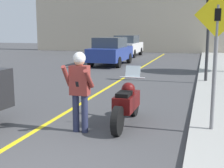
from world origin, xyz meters
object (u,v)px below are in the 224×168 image
Objects in this scene: parked_car_white at (127,46)px; person_biker at (80,84)px; crossing_sign at (216,48)px; parked_car_blue at (111,51)px; motorcycle at (127,103)px; traffic_light at (209,19)px.

person_biker is at bearing -79.20° from parked_car_white.
parked_car_white is (-3.56, 18.67, -0.19)m from person_biker.
crossing_sign is 0.66× the size of parked_car_blue.
traffic_light is at bearing 74.46° from motorcycle.
motorcycle is 0.52× the size of parked_car_blue.
motorcycle is 0.62× the size of traffic_light.
motorcycle is 1.27× the size of person_biker.
parked_car_blue is at bearing 108.53° from motorcycle.
motorcycle is 2.27m from crossing_sign.
crossing_sign is at bearing -70.89° from parked_car_white.
crossing_sign is at bearing -88.92° from traffic_light.
traffic_light is at bearing 91.08° from crossing_sign.
traffic_light is at bearing 70.11° from person_biker.
person_biker is at bearing -109.89° from traffic_light.
parked_car_blue is at bearing 137.04° from traffic_light.
crossing_sign reaches higher than person_biker.
person_biker is 0.41× the size of parked_car_white.
crossing_sign reaches higher than parked_car_blue.
person_biker is 2.86m from crossing_sign.
person_biker is 0.49× the size of traffic_light.
parked_car_blue is (-3.84, 11.46, 0.35)m from motorcycle.
crossing_sign reaches higher than motorcycle.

